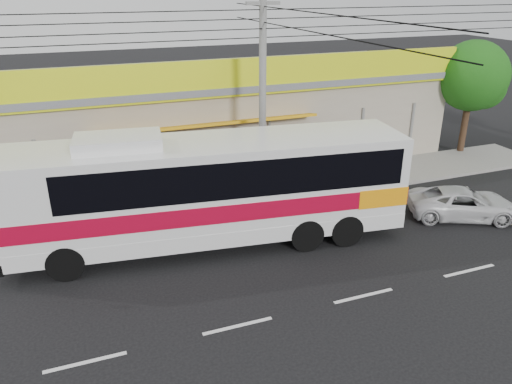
% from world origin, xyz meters
% --- Properties ---
extents(ground, '(120.00, 120.00, 0.00)m').
position_xyz_m(ground, '(0.00, 0.00, 0.00)').
color(ground, black).
rests_on(ground, ground).
extents(sidewalk, '(30.00, 3.20, 0.15)m').
position_xyz_m(sidewalk, '(0.00, 6.00, 0.07)').
color(sidewalk, gray).
rests_on(sidewalk, ground).
extents(lane_markings, '(50.00, 0.12, 0.01)m').
position_xyz_m(lane_markings, '(0.00, -2.50, 0.00)').
color(lane_markings, silver).
rests_on(lane_markings, ground).
extents(storefront_building, '(22.60, 9.20, 5.70)m').
position_xyz_m(storefront_building, '(-0.01, 11.54, 2.30)').
color(storefront_building, '#9F9180').
rests_on(storefront_building, ground).
extents(coach_bus, '(13.95, 4.57, 4.22)m').
position_xyz_m(coach_bus, '(-3.17, 2.30, 2.26)').
color(coach_bus, silver).
rests_on(coach_bus, ground).
extents(motorbike_red, '(1.73, 0.99, 0.86)m').
position_xyz_m(motorbike_red, '(-8.59, 6.89, 0.58)').
color(motorbike_red, '#991B0B').
rests_on(motorbike_red, sidewalk).
extents(white_car, '(4.69, 3.57, 1.18)m').
position_xyz_m(white_car, '(6.63, 0.84, 0.59)').
color(white_car, silver).
rests_on(white_car, ground).
extents(utility_pole, '(34.00, 14.00, 8.87)m').
position_xyz_m(utility_pole, '(-0.30, 5.11, 7.32)').
color(utility_pole, '#626260').
rests_on(utility_pole, ground).
extents(tree_near, '(3.63, 3.63, 6.02)m').
position_xyz_m(tree_near, '(12.39, 7.25, 4.07)').
color(tree_near, black).
rests_on(tree_near, ground).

